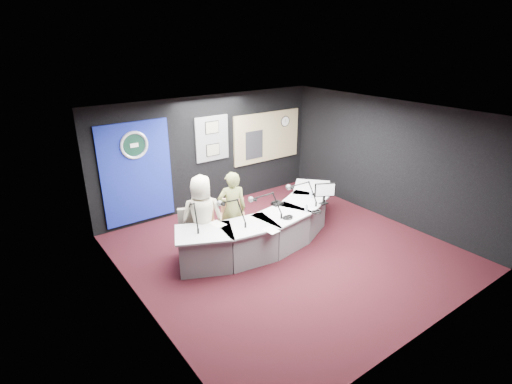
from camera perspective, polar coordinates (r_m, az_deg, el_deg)
ground at (r=8.25m, az=4.45°, el=-8.49°), size 6.00×6.00×0.00m
ceiling at (r=7.26m, az=5.09°, el=10.99°), size 6.00×6.00×0.02m
wall_back at (r=9.98m, az=-6.56°, el=5.63°), size 6.00×0.02×2.80m
wall_front at (r=5.93m, az=24.10°, el=-7.88°), size 6.00×0.02×2.80m
wall_left at (r=6.26m, az=-16.68°, el=-5.23°), size 0.02×6.00×2.80m
wall_right at (r=9.78m, az=18.27°, el=4.32°), size 0.02×6.00×2.80m
broadcast_desk at (r=8.42m, az=1.83°, el=-4.88°), size 4.50×1.90×0.75m
backdrop_panel at (r=9.26m, az=-16.66°, el=2.58°), size 1.60×0.05×2.30m
agency_seal at (r=9.04m, az=-17.01°, el=6.41°), size 0.63×0.07×0.63m
seal_center at (r=9.05m, az=-17.02°, el=6.42°), size 0.48×0.01×0.48m
pinboard at (r=9.89m, az=-6.30°, el=7.59°), size 0.90×0.04×1.10m
framed_photo_upper at (r=9.80m, az=-6.28°, el=9.15°), size 0.34×0.02×0.27m
framed_photo_lower at (r=9.94m, az=-6.15°, el=6.00°), size 0.34×0.02×0.27m
booth_window_frame at (r=10.86m, az=1.58°, el=7.90°), size 2.12×0.06×1.32m
booth_glow at (r=10.85m, az=1.61°, el=7.89°), size 2.00×0.02×1.20m
equipment_rack at (r=10.61m, az=-0.27°, el=6.74°), size 0.55×0.02×0.75m
wall_clock at (r=11.13m, az=4.18°, el=10.04°), size 0.28×0.01×0.28m
armchair_left at (r=7.95m, az=-7.58°, el=-5.57°), size 0.79×0.79×1.04m
armchair_right at (r=8.30m, az=-3.36°, el=-4.77°), size 0.70×0.70×0.89m
draped_jacket at (r=8.03m, az=-9.22°, el=-4.59°), size 0.49×0.32×0.70m
person_man at (r=7.81m, az=-7.70°, el=-3.52°), size 0.96×0.82×1.67m
person_woman at (r=8.15m, az=-3.42°, el=-2.50°), size 0.69×0.57×1.61m
computer_monitor at (r=8.54m, az=9.75°, el=0.32°), size 0.39×0.23×0.29m
desk_phone at (r=8.50m, az=3.03°, el=-1.66°), size 0.22×0.18×0.05m
headphones_near at (r=8.22m, az=8.62°, el=-2.78°), size 0.21×0.21×0.04m
headphones_far at (r=7.91m, az=4.56°, el=-3.60°), size 0.22×0.22×0.04m
paper_stack at (r=7.69m, az=-5.50°, el=-4.56°), size 0.26×0.34×0.00m
notepad at (r=7.42m, az=2.13°, el=-5.47°), size 0.23×0.31×0.00m
boom_mic_a at (r=7.52m, az=-8.99°, el=-2.84°), size 0.26×0.72×0.60m
boom_mic_b at (r=7.57m, az=-3.43°, el=-2.43°), size 0.31×0.71×0.60m
boom_mic_c at (r=7.83m, az=1.46°, el=-1.56°), size 0.51×0.60×0.60m
boom_mic_d at (r=8.47m, az=6.64°, el=0.15°), size 0.44×0.65×0.60m
water_bottles at (r=8.68m, az=8.45°, el=-0.88°), size 1.05×0.57×0.18m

